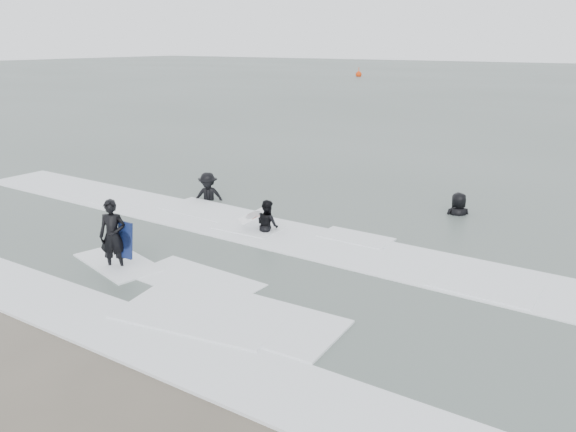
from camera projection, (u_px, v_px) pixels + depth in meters
The scene contains 8 objects.
ground at pixel (158, 324), 11.93m from camera, with size 320.00×320.00×0.00m, color brown.
surfer_centre at pixel (116, 270), 14.72m from camera, with size 0.70×0.46×1.93m, color black.
surfer_wading at pixel (268, 233), 17.55m from camera, with size 0.79×0.62×1.63m, color black.
surfer_breaker at pixel (209, 202), 20.96m from camera, with size 1.27×0.73×1.96m, color black.
surfer_right_far at pixel (457, 216), 19.26m from camera, with size 0.97×0.63×1.98m, color black.
surf_foam at pixel (261, 266), 14.86m from camera, with size 30.03×9.06×0.09m.
bodyboards at pixel (325, 248), 14.85m from camera, with size 11.96×5.61×1.25m.
buoy at pixel (359, 74), 92.93m from camera, with size 1.00×1.00×1.65m.
Camera 1 is at (8.22, -7.38, 5.75)m, focal length 35.00 mm.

